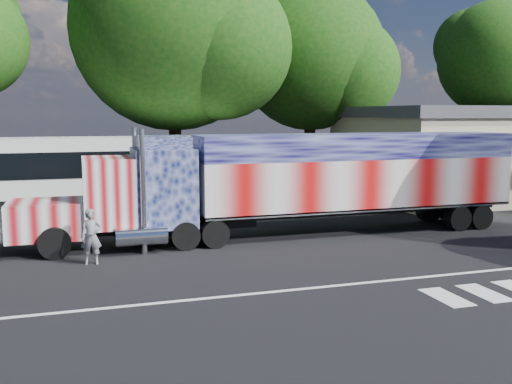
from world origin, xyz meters
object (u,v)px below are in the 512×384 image
object	(u,v)px
tree_far_ne	(499,59)
coach_bus	(112,175)
woman	(91,237)
tree_n_mid	(177,30)
semi_truck	(299,180)
tree_ne_a	(313,57)

from	to	relation	value
tree_far_ne	coach_bus	bearing A→B (deg)	-163.42
woman	tree_far_ne	xyz separation A→B (m)	(30.38, 17.88, 8.01)
coach_bus	woman	distance (m)	9.33
tree_n_mid	coach_bus	bearing A→B (deg)	-132.65
semi_truck	coach_bus	size ratio (longest dim) A/B	1.58
tree_far_ne	tree_n_mid	xyz separation A→B (m)	(-25.19, -4.37, 0.48)
woman	tree_n_mid	world-z (taller)	tree_n_mid
woman	tree_ne_a	distance (m)	22.20
woman	tree_far_ne	distance (m)	36.15
semi_truck	woman	world-z (taller)	semi_truck
tree_far_ne	tree_ne_a	size ratio (longest dim) A/B	1.02
tree_ne_a	tree_far_ne	bearing A→B (deg)	8.76
coach_bus	woman	world-z (taller)	coach_bus
coach_bus	tree_n_mid	xyz separation A→B (m)	(3.97, 4.31, 7.47)
coach_bus	tree_ne_a	bearing A→B (deg)	25.54
tree_ne_a	semi_truck	bearing A→B (deg)	-115.05
tree_ne_a	tree_n_mid	xyz separation A→B (m)	(-8.96, -1.87, 1.02)
coach_bus	woman	size ratio (longest dim) A/B	7.11
semi_truck	coach_bus	xyz separation A→B (m)	(-6.74, 7.07, -0.29)
woman	coach_bus	bearing A→B (deg)	85.12
tree_far_ne	tree_n_mid	size ratio (longest dim) A/B	0.89
semi_truck	tree_ne_a	bearing A→B (deg)	64.95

